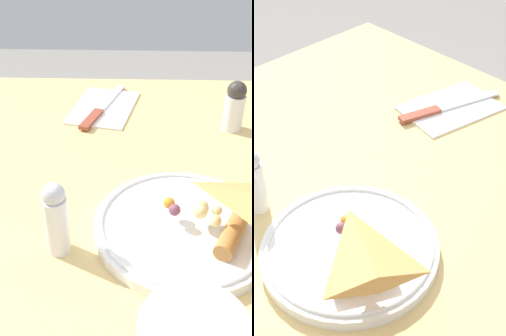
{
  "view_description": "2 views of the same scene",
  "coord_description": "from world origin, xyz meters",
  "views": [
    {
      "loc": [
        -0.39,
        -0.03,
        1.14
      ],
      "look_at": [
        0.12,
        -0.02,
        0.8
      ],
      "focal_mm": 45.0,
      "sensor_mm": 36.0,
      "label": 1
    },
    {
      "loc": [
        -0.26,
        -0.45,
        1.28
      ],
      "look_at": [
        0.14,
        -0.05,
        0.81
      ],
      "focal_mm": 55.0,
      "sensor_mm": 36.0,
      "label": 2
    }
  ],
  "objects": [
    {
      "name": "dining_table",
      "position": [
        0.0,
        0.0,
        0.65
      ],
      "size": [
        1.14,
        0.86,
        0.75
      ],
      "color": "#DBB770",
      "rests_on": "ground_plane"
    },
    {
      "name": "plate_pizza",
      "position": [
        0.04,
        -0.1,
        0.76
      ],
      "size": [
        0.24,
        0.24,
        0.05
      ],
      "color": "white",
      "rests_on": "dining_table"
    },
    {
      "name": "napkin_folded",
      "position": [
        0.41,
        0.04,
        0.75
      ],
      "size": [
        0.19,
        0.15,
        0.0
      ],
      "rotation": [
        0.0,
        0.0,
        -0.19
      ],
      "color": "white",
      "rests_on": "dining_table"
    },
    {
      "name": "butter_knife",
      "position": [
        0.4,
        0.04,
        0.76
      ],
      "size": [
        0.21,
        0.08,
        0.01
      ],
      "rotation": [
        0.0,
        0.0,
        -0.3
      ],
      "color": "#99422D",
      "rests_on": "napkin_folded"
    },
    {
      "name": "salt_shaker",
      "position": [
        -0.0,
        0.06,
        0.8
      ],
      "size": [
        0.03,
        0.03,
        0.1
      ],
      "color": "silver",
      "rests_on": "dining_table"
    },
    {
      "name": "pepper_shaker",
      "position": [
        0.33,
        -0.21,
        0.8
      ],
      "size": [
        0.04,
        0.04,
        0.1
      ],
      "color": "silver",
      "rests_on": "dining_table"
    }
  ]
}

